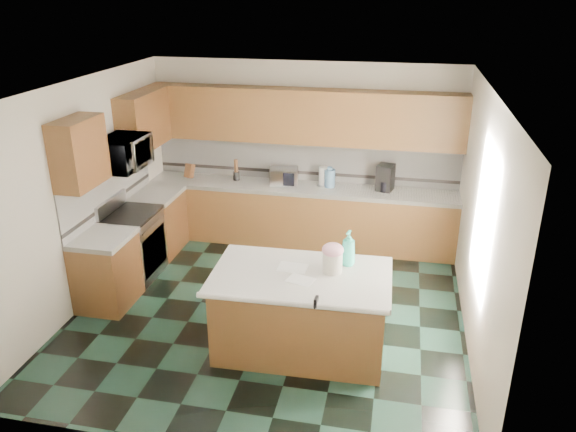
% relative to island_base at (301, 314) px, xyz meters
% --- Properties ---
extents(floor, '(4.60, 4.60, 0.00)m').
position_rel_island_base_xyz_m(floor, '(-0.50, 0.68, -0.43)').
color(floor, black).
rests_on(floor, ground).
extents(ceiling, '(4.60, 4.60, 0.00)m').
position_rel_island_base_xyz_m(ceiling, '(-0.50, 0.68, 2.27)').
color(ceiling, white).
rests_on(ceiling, ground).
extents(wall_back, '(4.60, 0.04, 2.70)m').
position_rel_island_base_xyz_m(wall_back, '(-0.50, 3.00, 0.92)').
color(wall_back, white).
rests_on(wall_back, ground).
extents(wall_front, '(4.60, 0.04, 2.70)m').
position_rel_island_base_xyz_m(wall_front, '(-0.50, -1.64, 0.92)').
color(wall_front, white).
rests_on(wall_front, ground).
extents(wall_left, '(0.04, 4.60, 2.70)m').
position_rel_island_base_xyz_m(wall_left, '(-2.82, 0.68, 0.92)').
color(wall_left, white).
rests_on(wall_left, ground).
extents(wall_right, '(0.04, 4.60, 2.70)m').
position_rel_island_base_xyz_m(wall_right, '(1.82, 0.68, 0.92)').
color(wall_right, white).
rests_on(wall_right, ground).
extents(back_base_cab, '(4.60, 0.60, 0.86)m').
position_rel_island_base_xyz_m(back_base_cab, '(-0.50, 2.68, 0.00)').
color(back_base_cab, '#3A1F0F').
rests_on(back_base_cab, ground).
extents(back_countertop, '(4.60, 0.64, 0.06)m').
position_rel_island_base_xyz_m(back_countertop, '(-0.50, 2.68, 0.46)').
color(back_countertop, silver).
rests_on(back_countertop, back_base_cab).
extents(back_upper_cab, '(4.60, 0.33, 0.78)m').
position_rel_island_base_xyz_m(back_upper_cab, '(-0.50, 2.82, 1.51)').
color(back_upper_cab, '#3A1F0F').
rests_on(back_upper_cab, wall_back).
extents(back_backsplash, '(4.60, 0.02, 0.63)m').
position_rel_island_base_xyz_m(back_backsplash, '(-0.50, 2.97, 0.81)').
color(back_backsplash, silver).
rests_on(back_backsplash, back_countertop).
extents(back_accent_band, '(4.60, 0.01, 0.05)m').
position_rel_island_base_xyz_m(back_accent_band, '(-0.50, 2.96, 0.61)').
color(back_accent_band, black).
rests_on(back_accent_band, back_countertop).
extents(left_base_cab_rear, '(0.60, 0.82, 0.86)m').
position_rel_island_base_xyz_m(left_base_cab_rear, '(-2.50, 1.97, 0.00)').
color(left_base_cab_rear, '#3A1F0F').
rests_on(left_base_cab_rear, ground).
extents(left_counter_rear, '(0.64, 0.82, 0.06)m').
position_rel_island_base_xyz_m(left_counter_rear, '(-2.50, 1.97, 0.46)').
color(left_counter_rear, silver).
rests_on(left_counter_rear, left_base_cab_rear).
extents(left_base_cab_front, '(0.60, 0.72, 0.86)m').
position_rel_island_base_xyz_m(left_base_cab_front, '(-2.50, 0.44, 0.00)').
color(left_base_cab_front, '#3A1F0F').
rests_on(left_base_cab_front, ground).
extents(left_counter_front, '(0.64, 0.72, 0.06)m').
position_rel_island_base_xyz_m(left_counter_front, '(-2.50, 0.44, 0.46)').
color(left_counter_front, silver).
rests_on(left_counter_front, left_base_cab_front).
extents(left_backsplash, '(0.02, 2.30, 0.63)m').
position_rel_island_base_xyz_m(left_backsplash, '(-2.79, 1.23, 0.81)').
color(left_backsplash, silver).
rests_on(left_backsplash, wall_left).
extents(left_accent_band, '(0.01, 2.30, 0.05)m').
position_rel_island_base_xyz_m(left_accent_band, '(-2.79, 1.23, 0.61)').
color(left_accent_band, black).
rests_on(left_accent_band, wall_left).
extents(left_upper_cab_rear, '(0.33, 1.09, 0.78)m').
position_rel_island_base_xyz_m(left_upper_cab_rear, '(-2.64, 2.11, 1.51)').
color(left_upper_cab_rear, '#3A1F0F').
rests_on(left_upper_cab_rear, wall_left).
extents(left_upper_cab_front, '(0.33, 0.72, 0.78)m').
position_rel_island_base_xyz_m(left_upper_cab_front, '(-2.64, 0.44, 1.51)').
color(left_upper_cab_front, '#3A1F0F').
rests_on(left_upper_cab_front, wall_left).
extents(range_body, '(0.60, 0.76, 0.88)m').
position_rel_island_base_xyz_m(range_body, '(-2.50, 1.18, 0.01)').
color(range_body, '#B7B7BC').
rests_on(range_body, ground).
extents(range_oven_door, '(0.02, 0.68, 0.55)m').
position_rel_island_base_xyz_m(range_oven_door, '(-2.21, 1.18, -0.03)').
color(range_oven_door, black).
rests_on(range_oven_door, range_body).
extents(range_cooktop, '(0.62, 0.78, 0.04)m').
position_rel_island_base_xyz_m(range_cooktop, '(-2.50, 1.18, 0.47)').
color(range_cooktop, black).
rests_on(range_cooktop, range_body).
extents(range_handle, '(0.02, 0.66, 0.02)m').
position_rel_island_base_xyz_m(range_handle, '(-2.18, 1.18, 0.35)').
color(range_handle, '#B7B7BC').
rests_on(range_handle, range_body).
extents(range_backguard, '(0.06, 0.76, 0.18)m').
position_rel_island_base_xyz_m(range_backguard, '(-2.76, 1.18, 0.59)').
color(range_backguard, '#B7B7BC').
rests_on(range_backguard, range_body).
extents(microwave, '(0.50, 0.73, 0.41)m').
position_rel_island_base_xyz_m(microwave, '(-2.50, 1.18, 1.30)').
color(microwave, '#B7B7BC').
rests_on(microwave, wall_left).
extents(island_base, '(1.78, 1.05, 0.86)m').
position_rel_island_base_xyz_m(island_base, '(0.00, 0.00, 0.00)').
color(island_base, '#3A1F0F').
rests_on(island_base, ground).
extents(island_top, '(1.89, 1.16, 0.06)m').
position_rel_island_base_xyz_m(island_top, '(0.00, 0.00, 0.46)').
color(island_top, silver).
rests_on(island_top, island_base).
extents(island_bullnose, '(1.86, 0.11, 0.06)m').
position_rel_island_base_xyz_m(island_bullnose, '(0.00, -0.55, 0.46)').
color(island_bullnose, silver).
rests_on(island_bullnose, island_base).
extents(treat_jar, '(0.25, 0.25, 0.22)m').
position_rel_island_base_xyz_m(treat_jar, '(0.31, 0.11, 0.60)').
color(treat_jar, silver).
rests_on(treat_jar, island_top).
extents(treat_jar_lid, '(0.23, 0.23, 0.14)m').
position_rel_island_base_xyz_m(treat_jar_lid, '(0.31, 0.11, 0.74)').
color(treat_jar_lid, '#ECA0BA').
rests_on(treat_jar_lid, treat_jar).
extents(treat_jar_knob, '(0.07, 0.03, 0.03)m').
position_rel_island_base_xyz_m(treat_jar_knob, '(0.31, 0.11, 0.79)').
color(treat_jar_knob, tan).
rests_on(treat_jar_knob, treat_jar_lid).
extents(treat_jar_knob_end_l, '(0.04, 0.04, 0.04)m').
position_rel_island_base_xyz_m(treat_jar_knob_end_l, '(0.27, 0.11, 0.79)').
color(treat_jar_knob_end_l, tan).
rests_on(treat_jar_knob_end_l, treat_jar_lid).
extents(treat_jar_knob_end_r, '(0.04, 0.04, 0.04)m').
position_rel_island_base_xyz_m(treat_jar_knob_end_r, '(0.35, 0.11, 0.79)').
color(treat_jar_knob_end_r, tan).
rests_on(treat_jar_knob_end_r, treat_jar_lid).
extents(soap_bottle_island, '(0.19, 0.19, 0.39)m').
position_rel_island_base_xyz_m(soap_bottle_island, '(0.45, 0.30, 0.69)').
color(soap_bottle_island, '#2EB7A0').
rests_on(soap_bottle_island, island_top).
extents(paper_sheet_a, '(0.31, 0.27, 0.00)m').
position_rel_island_base_xyz_m(paper_sheet_a, '(0.02, -0.13, 0.49)').
color(paper_sheet_a, white).
rests_on(paper_sheet_a, island_top).
extents(paper_sheet_b, '(0.31, 0.24, 0.00)m').
position_rel_island_base_xyz_m(paper_sheet_b, '(-0.11, 0.11, 0.49)').
color(paper_sheet_b, white).
rests_on(paper_sheet_b, island_top).
extents(clamp_body, '(0.04, 0.10, 0.09)m').
position_rel_island_base_xyz_m(clamp_body, '(0.24, -0.53, 0.50)').
color(clamp_body, black).
rests_on(clamp_body, island_top).
extents(clamp_handle, '(0.02, 0.07, 0.02)m').
position_rel_island_base_xyz_m(clamp_handle, '(0.24, -0.59, 0.48)').
color(clamp_handle, black).
rests_on(clamp_handle, island_top).
extents(knife_block, '(0.17, 0.19, 0.23)m').
position_rel_island_base_xyz_m(knife_block, '(-2.26, 2.73, 0.60)').
color(knife_block, '#472814').
rests_on(knife_block, back_countertop).
extents(utensil_crock, '(0.10, 0.10, 0.13)m').
position_rel_island_base_xyz_m(utensil_crock, '(-1.52, 2.76, 0.56)').
color(utensil_crock, black).
rests_on(utensil_crock, back_countertop).
extents(utensil_bundle, '(0.06, 0.06, 0.19)m').
position_rel_island_base_xyz_m(utensil_bundle, '(-1.52, 2.76, 0.72)').
color(utensil_bundle, '#472814').
rests_on(utensil_bundle, utensil_crock).
extents(toaster_oven, '(0.46, 0.36, 0.24)m').
position_rel_island_base_xyz_m(toaster_oven, '(-0.77, 2.73, 0.61)').
color(toaster_oven, '#B7B7BC').
rests_on(toaster_oven, back_countertop).
extents(toaster_oven_door, '(0.37, 0.01, 0.20)m').
position_rel_island_base_xyz_m(toaster_oven_door, '(-0.77, 2.60, 0.61)').
color(toaster_oven_door, black).
rests_on(toaster_oven_door, toaster_oven).
extents(paper_towel, '(0.13, 0.13, 0.29)m').
position_rel_island_base_xyz_m(paper_towel, '(-0.18, 2.78, 0.63)').
color(paper_towel, white).
rests_on(paper_towel, back_countertop).
extents(paper_towel_base, '(0.19, 0.19, 0.01)m').
position_rel_island_base_xyz_m(paper_towel_base, '(-0.18, 2.78, 0.50)').
color(paper_towel_base, '#B7B7BC').
rests_on(paper_towel_base, back_countertop).
extents(water_jug, '(0.16, 0.16, 0.27)m').
position_rel_island_base_xyz_m(water_jug, '(-0.08, 2.74, 0.62)').
color(water_jug, '#5884AD').
rests_on(water_jug, back_countertop).
extents(water_jug_neck, '(0.08, 0.08, 0.04)m').
position_rel_island_base_xyz_m(water_jug_neck, '(-0.08, 2.74, 0.77)').
color(water_jug_neck, '#5884AD').
rests_on(water_jug_neck, water_jug).
extents(coffee_maker, '(0.28, 0.29, 0.38)m').
position_rel_island_base_xyz_m(coffee_maker, '(0.73, 2.76, 0.68)').
color(coffee_maker, black).
rests_on(coffee_maker, back_countertop).
extents(coffee_carafe, '(0.16, 0.16, 0.16)m').
position_rel_island_base_xyz_m(coffee_carafe, '(0.73, 2.71, 0.57)').
color(coffee_carafe, black).
rests_on(coffee_carafe, back_countertop).
extents(soap_bottle_back, '(0.13, 0.13, 0.21)m').
position_rel_island_base_xyz_m(soap_bottle_back, '(0.71, 2.73, 0.59)').
color(soap_bottle_back, white).
rests_on(soap_bottle_back, back_countertop).
extents(soap_back_cap, '(0.02, 0.02, 0.03)m').
position_rel_island_base_xyz_m(soap_back_cap, '(0.71, 2.73, 0.71)').
color(soap_back_cap, red).
rests_on(soap_back_cap, soap_bottle_back).
extents(window_light_proxy, '(0.02, 1.40, 1.10)m').
position_rel_island_base_xyz_m(window_light_proxy, '(1.79, 0.48, 1.07)').
color(window_light_proxy, white).
rests_on(window_light_proxy, wall_right).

